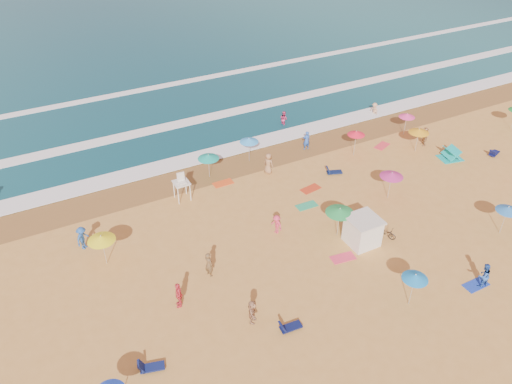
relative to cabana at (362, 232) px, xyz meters
name	(u,v)px	position (x,y,z in m)	size (l,w,h in m)	color
ground	(284,258)	(-5.65, 1.13, -1.00)	(220.00, 220.00, 0.00)	gold
wet_sand	(212,171)	(-5.65, 13.63, -0.99)	(220.00, 220.00, 0.00)	olive
surf_foam	(177,128)	(-5.65, 22.45, -0.90)	(200.00, 18.70, 0.05)	white
cabana	(362,232)	(0.00, 0.00, 0.00)	(2.00, 2.00, 2.00)	white
cabana_roof	(364,220)	(0.00, 0.00, 1.06)	(2.20, 2.20, 0.12)	silver
bicycle	(385,232)	(1.90, -0.30, -0.58)	(0.55, 1.59, 0.84)	black
lifeguard_stand	(182,188)	(-9.35, 10.90, 0.05)	(1.20, 1.20, 2.10)	white
beach_umbrellas	(317,218)	(-2.86, 1.57, 1.15)	(59.15, 29.06, 0.66)	#EFA419
loungers	(398,251)	(1.57, -2.08, -0.83)	(45.88, 22.77, 0.34)	#0F1A4C
towels	(294,273)	(-5.83, -0.41, -0.98)	(44.21, 25.85, 0.03)	#D85A1B
popup_tents	(491,165)	(15.80, 2.49, -0.40)	(5.21, 8.15, 1.20)	#FE38B2
beachgoers	(251,219)	(-6.22, 5.07, -0.18)	(45.38, 27.57, 2.15)	#E03858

